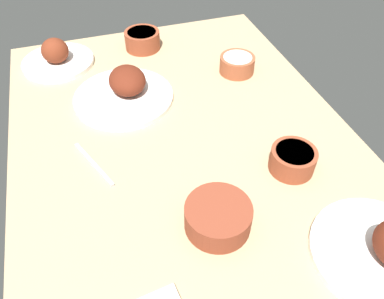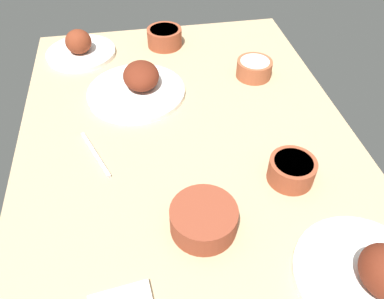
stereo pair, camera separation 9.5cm
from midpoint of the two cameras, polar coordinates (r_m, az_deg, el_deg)
The scene contains 8 objects.
dining_table at distance 98.06cm, azimuth -2.78°, elevation -1.80°, with size 140.00×90.00×4.00cm, color tan.
plate_far_side at distance 116.07cm, azimuth -12.41°, elevation 8.66°, with size 29.48×29.48×8.67cm.
plate_near_viewer at distance 137.86cm, azimuth -21.67°, elevation 12.72°, with size 23.48×23.48×9.29cm.
bowl_onions at distance 80.39cm, azimuth 0.53°, elevation -10.26°, with size 14.32×14.32×6.02cm.
bowl_cream at distance 125.04cm, azimuth 4.63°, elevation 12.69°, with size 11.20×11.20×5.50cm.
bowl_soup at distance 93.13cm, azimuth 12.19°, elevation -1.59°, with size 11.07×11.07×5.90cm.
bowl_potatoes at distance 139.29cm, azimuth -9.71°, elevation 15.99°, with size 12.20×12.20×6.29cm.
fork_loose at distance 98.24cm, azimuth -17.34°, elevation -2.25°, with size 18.14×0.90×0.80cm, color silver.
Camera 1 is at (64.32, -20.95, 73.15)cm, focal length 35.31 mm.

